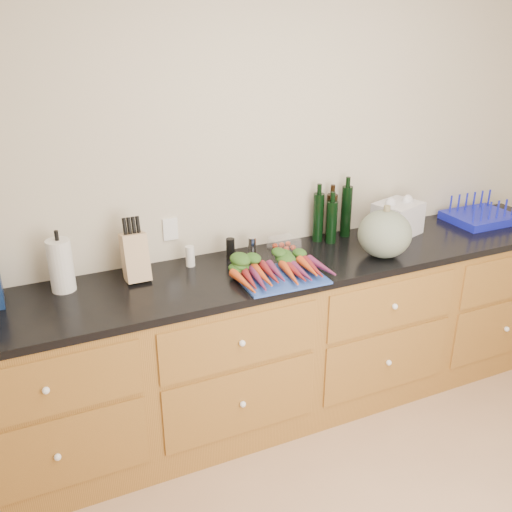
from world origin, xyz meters
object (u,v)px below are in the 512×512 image
squash (385,234)px  paper_towel (61,266)px  dish_rack (480,215)px  cutting_board (281,277)px  tomato_box (284,244)px  knife_block (135,257)px  carrots (277,268)px

squash → paper_towel: size_ratio=1.13×
dish_rack → cutting_board: bearing=-171.3°
tomato_box → dish_rack: size_ratio=0.37×
tomato_box → dish_rack: 1.38m
knife_block → dish_rack: size_ratio=0.59×
cutting_board → knife_block: (-0.67, 0.30, 0.11)m
squash → dish_rack: (0.92, 0.22, -0.09)m
squash → knife_block: size_ratio=1.22×
carrots → tomato_box: (0.19, 0.28, -0.00)m
carrots → knife_block: (-0.67, 0.25, 0.08)m
paper_towel → dish_rack: 2.59m
paper_towel → tomato_box: (1.21, 0.01, -0.09)m
tomato_box → carrots: bearing=-123.3°
cutting_board → carrots: carrots is taller
cutting_board → squash: squash is taller
cutting_board → paper_towel: 1.08m
cutting_board → knife_block: knife_block is taller
knife_block → carrots: bearing=-20.9°
knife_block → squash: bearing=-11.9°
squash → dish_rack: size_ratio=0.72×
cutting_board → knife_block: bearing=155.8°
cutting_board → dish_rack: bearing=8.7°
paper_towel → cutting_board: bearing=-17.4°
paper_towel → squash: bearing=-10.1°
dish_rack → carrots: bearing=-172.9°
tomato_box → knife_block: bearing=-178.0°
knife_block → tomato_box: (0.85, 0.03, -0.08)m
cutting_board → carrots: 0.06m
squash → dish_rack: bearing=13.3°
carrots → knife_block: 0.72m
cutting_board → carrots: size_ratio=0.91×
squash → knife_block: (-1.31, 0.28, -0.01)m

